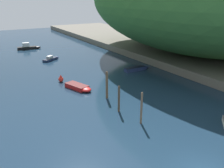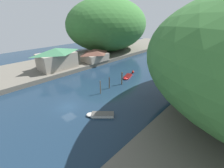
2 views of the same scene
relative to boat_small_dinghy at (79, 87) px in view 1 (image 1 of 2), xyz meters
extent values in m
plane|color=#192D42|center=(0.99, 8.93, -0.30)|extent=(130.00, 130.00, 0.00)
cube|color=#666056|center=(27.77, 8.93, 0.36)|extent=(22.00, 120.00, 1.33)
cube|color=red|center=(-0.18, 0.53, -0.01)|extent=(2.59, 3.89, 0.58)
ellipsoid|color=red|center=(0.39, -1.17, -0.01)|extent=(1.95, 2.16, 0.58)
cube|color=#450A0A|center=(-0.18, 0.53, 0.29)|extent=(2.64, 3.96, 0.03)
cube|color=navy|center=(12.09, 3.73, 0.01)|extent=(3.91, 1.24, 0.63)
ellipsoid|color=navy|center=(14.03, 3.77, 0.01)|extent=(1.97, 1.14, 0.63)
cube|color=black|center=(12.09, 3.73, 0.34)|extent=(3.99, 1.26, 0.03)
cube|color=black|center=(-0.25, 32.48, 0.00)|extent=(4.57, 1.87, 0.61)
ellipsoid|color=black|center=(1.96, 32.22, 0.00)|extent=(2.36, 1.55, 0.61)
cube|color=black|center=(-0.25, 32.48, 0.32)|extent=(4.67, 1.91, 0.03)
cube|color=silver|center=(-0.39, 32.49, 0.82)|extent=(1.66, 1.13, 1.01)
cube|color=navy|center=(1.34, 18.39, -0.09)|extent=(3.50, 2.96, 0.42)
ellipsoid|color=navy|center=(2.76, 19.41, -0.09)|extent=(2.05, 1.89, 0.42)
cube|color=black|center=(1.34, 18.39, 0.14)|extent=(3.57, 3.02, 0.03)
cube|color=silver|center=(1.25, 18.32, 0.41)|extent=(1.46, 1.36, 0.57)
cylinder|color=brown|center=(1.60, -12.38, 1.36)|extent=(0.22, 0.22, 3.32)
sphere|color=brown|center=(1.60, -12.38, 3.06)|extent=(0.20, 0.20, 0.20)
cylinder|color=#4C3D2D|center=(1.09, -8.85, 1.17)|extent=(0.25, 0.25, 2.95)
sphere|color=#4C3D2D|center=(1.09, -8.85, 2.70)|extent=(0.22, 0.22, 0.22)
cylinder|color=brown|center=(1.82, -4.72, 1.38)|extent=(0.32, 0.32, 3.37)
sphere|color=brown|center=(1.82, -4.72, 3.13)|extent=(0.29, 0.29, 0.29)
sphere|color=red|center=(-1.17, 4.46, 0.08)|extent=(0.77, 0.77, 0.77)
cone|color=red|center=(-1.17, 4.46, 0.66)|extent=(0.39, 0.39, 0.39)
camera|label=1|loc=(-12.44, -30.79, 12.12)|focal=40.00mm
camera|label=2|loc=(25.78, -33.58, 17.15)|focal=24.00mm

